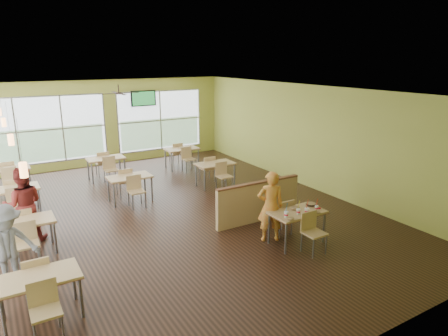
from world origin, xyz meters
The scene contains 20 objects.
room centered at (0.00, 0.00, 1.60)m, with size 12.00×12.04×3.20m.
window_bays centered at (-2.65, 3.08, 1.48)m, with size 9.24×10.24×2.38m.
main_table centered at (2.00, -3.00, 0.63)m, with size 1.22×1.52×0.87m.
half_wall_divider centered at (2.00, -1.55, 0.52)m, with size 2.40×0.14×1.04m.
dining_tables centered at (-1.05, 1.71, 0.63)m, with size 6.92×8.72×0.87m.
pendant_lights centered at (-3.20, 0.68, 2.45)m, with size 0.11×7.31×0.86m.
ceiling_fan centered at (0.00, 3.00, 2.95)m, with size 1.25×1.25×0.29m.
tv_backwall centered at (1.80, 5.90, 2.45)m, with size 1.00×0.07×0.60m.
man_plaid centered at (1.58, -2.58, 0.81)m, with size 0.59×0.39×1.62m, color #DC4B18.
patron_maroon centered at (-3.11, 0.21, 0.85)m, with size 0.83×0.65×1.71m, color maroon.
patron_grey centered at (-3.55, -1.73, 0.78)m, with size 1.01×0.58×1.57m, color slate.
cup_blue centered at (1.57, -3.14, 0.82)m, with size 0.10×0.10×0.35m.
cup_yellow centered at (1.90, -3.14, 0.82)m, with size 0.09×0.09×0.34m.
cup_red_near centered at (2.07, -3.22, 0.82)m, with size 0.10×0.10×0.36m.
cup_red_far centered at (2.39, -3.17, 0.81)m, with size 0.08×0.08×0.30m.
food_basket centered at (2.50, -2.88, 0.78)m, with size 0.24×0.24×0.05m.
ketchup_cup centered at (2.53, -3.13, 0.76)m, with size 0.06×0.06×0.02m, color maroon.
wrapper_left centered at (1.58, -3.27, 0.77)m, with size 0.17×0.15×0.04m, color olive.
wrapper_mid centered at (2.05, -2.87, 0.78)m, with size 0.22×0.20×0.06m, color olive.
wrapper_right centered at (2.31, -3.30, 0.77)m, with size 0.13×0.12×0.03m, color olive.
Camera 1 is at (-3.55, -9.15, 4.00)m, focal length 32.00 mm.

